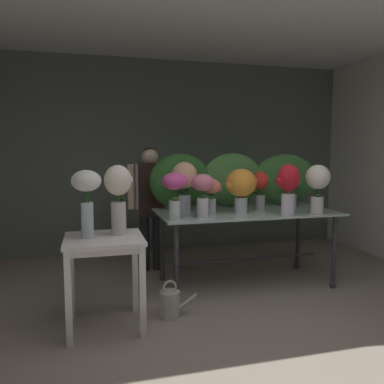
{
  "coord_description": "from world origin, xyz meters",
  "views": [
    {
      "loc": [
        -1.17,
        -2.18,
        1.5
      ],
      "look_at": [
        -0.24,
        1.31,
        1.11
      ],
      "focal_mm": 35.96,
      "sensor_mm": 36.0,
      "label": 1
    }
  ],
  "objects": [
    {
      "name": "vase_sunset_ranunculus",
      "position": [
        0.39,
        1.64,
        1.13
      ],
      "size": [
        0.35,
        0.33,
        0.48
      ],
      "color": "silver",
      "rests_on": "display_table_glass"
    },
    {
      "name": "vase_ivory_lilies",
      "position": [
        1.16,
        1.38,
        1.15
      ],
      "size": [
        0.25,
        0.25,
        0.52
      ],
      "color": "silver",
      "rests_on": "display_table_glass"
    },
    {
      "name": "vase_fuchsia_stock",
      "position": [
        -0.37,
        1.43,
        1.14
      ],
      "size": [
        0.26,
        0.24,
        0.46
      ],
      "color": "silver",
      "rests_on": "display_table_glass"
    },
    {
      "name": "vase_rosy_anemones",
      "position": [
        -0.07,
        1.49,
        1.1
      ],
      "size": [
        0.26,
        0.23,
        0.44
      ],
      "color": "silver",
      "rests_on": "display_table_glass"
    },
    {
      "name": "ground_plane",
      "position": [
        0.0,
        1.78,
        0.0
      ],
      "size": [
        7.83,
        7.83,
        0.0
      ],
      "primitive_type": "plane",
      "color": "gray"
    },
    {
      "name": "vase_coral_freesia",
      "position": [
        0.09,
        1.73,
        1.07
      ],
      "size": [
        0.23,
        0.2,
        0.37
      ],
      "color": "silver",
      "rests_on": "display_table_glass"
    },
    {
      "name": "vase_cream_lisianthus_tall",
      "position": [
        -0.94,
        1.11,
        1.14
      ],
      "size": [
        0.24,
        0.23,
        0.6
      ],
      "color": "silver",
      "rests_on": "side_table_white"
    },
    {
      "name": "ceiling_slab",
      "position": [
        0.0,
        1.78,
        2.88
      ],
      "size": [
        5.76,
        3.68,
        0.12
      ],
      "primitive_type": "cube",
      "color": "silver",
      "rests_on": "wall_back"
    },
    {
      "name": "side_table_white",
      "position": [
        -1.07,
        1.05,
        0.67
      ],
      "size": [
        0.64,
        0.61,
        0.78
      ],
      "color": "white",
      "rests_on": "ground"
    },
    {
      "name": "watering_can",
      "position": [
        -0.5,
        1.09,
        0.13
      ],
      "size": [
        0.35,
        0.18,
        0.34
      ],
      "color": "#B7B2A8",
      "rests_on": "ground"
    },
    {
      "name": "display_table_glass",
      "position": [
        0.5,
        1.74,
        0.71
      ],
      "size": [
        1.96,
        0.95,
        0.83
      ],
      "color": "silver",
      "rests_on": "ground"
    },
    {
      "name": "vase_crimson_dahlias",
      "position": [
        0.82,
        1.4,
        1.14
      ],
      "size": [
        0.25,
        0.23,
        0.53
      ],
      "color": "silver",
      "rests_on": "display_table_glass"
    },
    {
      "name": "vase_white_roses_tall",
      "position": [
        -1.19,
        1.05,
        1.15
      ],
      "size": [
        0.24,
        0.24,
        0.56
      ],
      "color": "silver",
      "rests_on": "side_table_white"
    },
    {
      "name": "foliage_backdrop",
      "position": [
        0.48,
        2.1,
        1.15
      ],
      "size": [
        2.11,
        0.29,
        0.64
      ],
      "color": "#2D6028",
      "rests_on": "display_table_glass"
    },
    {
      "name": "vase_peach_roses",
      "position": [
        -0.18,
        1.85,
        1.18
      ],
      "size": [
        0.3,
        0.28,
        0.55
      ],
      "color": "silver",
      "rests_on": "display_table_glass"
    },
    {
      "name": "vase_blush_peonies",
      "position": [
        1.12,
        1.85,
        1.08
      ],
      "size": [
        0.19,
        0.18,
        0.41
      ],
      "color": "silver",
      "rests_on": "display_table_glass"
    },
    {
      "name": "vase_scarlet_tulips",
      "position": [
        0.71,
        1.82,
        1.09
      ],
      "size": [
        0.19,
        0.18,
        0.43
      ],
      "color": "silver",
      "rests_on": "display_table_glass"
    },
    {
      "name": "florist",
      "position": [
        -0.44,
        2.53,
        0.94
      ],
      "size": [
        0.56,
        0.24,
        1.54
      ],
      "color": "#232328",
      "rests_on": "ground"
    },
    {
      "name": "wall_back",
      "position": [
        0.0,
        3.56,
        1.41
      ],
      "size": [
        5.64,
        0.12,
        2.82
      ],
      "primitive_type": "cube",
      "color": "slate",
      "rests_on": "ground"
    }
  ]
}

